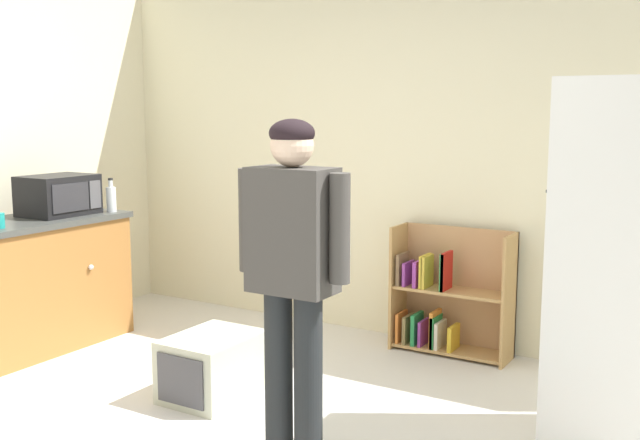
% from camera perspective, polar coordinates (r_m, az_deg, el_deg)
% --- Properties ---
extents(back_wall, '(5.20, 0.06, 2.70)m').
position_cam_1_polar(back_wall, '(5.27, 7.94, 5.26)').
color(back_wall, '#EDE6C2').
rests_on(back_wall, ground).
extents(refrigerator, '(0.73, 0.68, 1.78)m').
position_cam_1_polar(refrigerator, '(3.76, 23.13, -3.74)').
color(refrigerator, white).
rests_on(refrigerator, ground).
extents(bookshelf, '(0.80, 0.28, 0.85)m').
position_cam_1_polar(bookshelf, '(5.15, 9.64, -5.95)').
color(bookshelf, tan).
rests_on(bookshelf, ground).
extents(standing_person, '(0.57, 0.22, 1.60)m').
position_cam_1_polar(standing_person, '(3.32, -2.10, -3.41)').
color(standing_person, '#222527').
rests_on(standing_person, ground).
extents(pet_carrier, '(0.42, 0.55, 0.36)m').
position_cam_1_polar(pet_carrier, '(4.40, -8.23, -11.00)').
color(pet_carrier, beige).
rests_on(pet_carrier, ground).
extents(microwave, '(0.37, 0.48, 0.28)m').
position_cam_1_polar(microwave, '(5.54, -19.34, 1.80)').
color(microwave, black).
rests_on(microwave, kitchen_counter).
extents(clear_bottle, '(0.07, 0.07, 0.25)m').
position_cam_1_polar(clear_bottle, '(5.60, -15.65, 1.61)').
color(clear_bottle, silver).
rests_on(clear_bottle, kitchen_counter).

